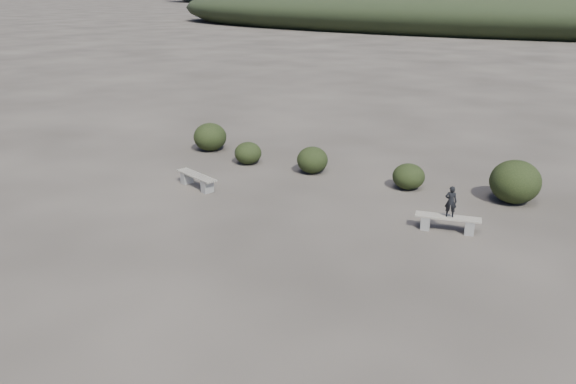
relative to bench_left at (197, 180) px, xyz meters
The scene contains 9 objects.
ground 6.42m from the bench_left, 46.58° to the right, with size 1200.00×1200.00×0.00m, color #312B26.
bench_left is the anchor object (origin of this frame).
bench_right 8.76m from the bench_left, ahead, with size 1.90×0.87×0.47m.
seated_person 8.81m from the bench_left, ahead, with size 0.34×0.22×0.93m, color black.
shrub_a 3.33m from the bench_left, 93.44° to the left, with size 1.09×1.09×0.89m, color black.
shrub_b 4.52m from the bench_left, 55.20° to the left, with size 1.19×1.19×1.02m, color black.
shrub_c 7.50m from the bench_left, 32.02° to the left, with size 1.14×1.14×0.91m, color black.
shrub_d 10.82m from the bench_left, 25.20° to the left, with size 1.64×1.64×1.43m, color black.
shrub_f 4.91m from the bench_left, 124.56° to the left, with size 1.43×1.43×1.21m, color black.
Camera 1 is at (8.52, -9.42, 6.71)m, focal length 35.00 mm.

